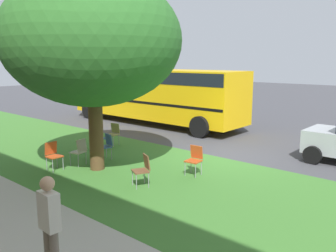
{
  "coord_description": "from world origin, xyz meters",
  "views": [
    {
      "loc": [
        -6.5,
        10.5,
        3.38
      ],
      "look_at": [
        1.75,
        1.01,
        1.02
      ],
      "focal_mm": 37.8,
      "sensor_mm": 36.0,
      "label": 1
    }
  ],
  "objects_px": {
    "chair_5": "(195,158)",
    "chair_4": "(99,136)",
    "chair_1": "(53,154)",
    "street_tree": "(93,41)",
    "chair_0": "(114,132)",
    "school_bus": "(153,91)",
    "chair_6": "(79,150)",
    "chair_2": "(106,144)",
    "pedestrian_1": "(50,225)",
    "chair_3": "(143,168)"
  },
  "relations": [
    {
      "from": "chair_2",
      "to": "chair_5",
      "type": "bearing_deg",
      "value": -169.37
    },
    {
      "from": "chair_6",
      "to": "school_bus",
      "type": "height_order",
      "value": "school_bus"
    },
    {
      "from": "chair_3",
      "to": "chair_5",
      "type": "xyz_separation_m",
      "value": [
        -0.47,
        -1.7,
        0.0
      ]
    },
    {
      "from": "street_tree",
      "to": "chair_0",
      "type": "bearing_deg",
      "value": -49.72
    },
    {
      "from": "street_tree",
      "to": "chair_1",
      "type": "xyz_separation_m",
      "value": [
        0.97,
        0.94,
        -3.41
      ]
    },
    {
      "from": "chair_2",
      "to": "chair_5",
      "type": "xyz_separation_m",
      "value": [
        -3.33,
        -0.62,
        0.0
      ]
    },
    {
      "from": "chair_2",
      "to": "school_bus",
      "type": "distance_m",
      "value": 7.24
    },
    {
      "from": "chair_2",
      "to": "pedestrian_1",
      "type": "height_order",
      "value": "pedestrian_1"
    },
    {
      "from": "chair_1",
      "to": "chair_3",
      "type": "height_order",
      "value": "same"
    },
    {
      "from": "street_tree",
      "to": "school_bus",
      "type": "xyz_separation_m",
      "value": [
        4.27,
        -7.09,
        -2.17
      ]
    },
    {
      "from": "chair_0",
      "to": "chair_2",
      "type": "distance_m",
      "value": 2.05
    },
    {
      "from": "chair_3",
      "to": "chair_4",
      "type": "relative_size",
      "value": 1.0
    },
    {
      "from": "chair_4",
      "to": "school_bus",
      "type": "bearing_deg",
      "value": -67.01
    },
    {
      "from": "chair_5",
      "to": "school_bus",
      "type": "height_order",
      "value": "school_bus"
    },
    {
      "from": "chair_0",
      "to": "pedestrian_1",
      "type": "relative_size",
      "value": 0.52
    },
    {
      "from": "chair_0",
      "to": "chair_4",
      "type": "distance_m",
      "value": 0.84
    },
    {
      "from": "chair_0",
      "to": "chair_3",
      "type": "bearing_deg",
      "value": 148.63
    },
    {
      "from": "chair_6",
      "to": "chair_2",
      "type": "bearing_deg",
      "value": -92.72
    },
    {
      "from": "chair_5",
      "to": "chair_1",
      "type": "bearing_deg",
      "value": 34.52
    },
    {
      "from": "chair_4",
      "to": "chair_3",
      "type": "bearing_deg",
      "value": 156.93
    },
    {
      "from": "chair_0",
      "to": "chair_6",
      "type": "height_order",
      "value": "same"
    },
    {
      "from": "chair_6",
      "to": "street_tree",
      "type": "bearing_deg",
      "value": -169.99
    },
    {
      "from": "chair_2",
      "to": "school_bus",
      "type": "height_order",
      "value": "school_bus"
    },
    {
      "from": "chair_1",
      "to": "chair_4",
      "type": "height_order",
      "value": "same"
    },
    {
      "from": "chair_2",
      "to": "chair_6",
      "type": "xyz_separation_m",
      "value": [
        0.05,
        1.06,
        0.0
      ]
    },
    {
      "from": "chair_4",
      "to": "chair_6",
      "type": "bearing_deg",
      "value": 124.98
    },
    {
      "from": "chair_2",
      "to": "chair_4",
      "type": "bearing_deg",
      "value": -28.33
    },
    {
      "from": "chair_3",
      "to": "chair_4",
      "type": "bearing_deg",
      "value": -23.07
    },
    {
      "from": "chair_0",
      "to": "chair_3",
      "type": "xyz_separation_m",
      "value": [
        -4.25,
        2.59,
        0.0
      ]
    },
    {
      "from": "chair_6",
      "to": "school_bus",
      "type": "bearing_deg",
      "value": -63.87
    },
    {
      "from": "chair_3",
      "to": "school_bus",
      "type": "relative_size",
      "value": 0.08
    },
    {
      "from": "street_tree",
      "to": "chair_0",
      "type": "relative_size",
      "value": 6.7
    },
    {
      "from": "chair_0",
      "to": "chair_5",
      "type": "distance_m",
      "value": 4.79
    },
    {
      "from": "chair_5",
      "to": "chair_4",
      "type": "bearing_deg",
      "value": -0.72
    },
    {
      "from": "school_bus",
      "to": "pedestrian_1",
      "type": "distance_m",
      "value": 13.92
    },
    {
      "from": "chair_0",
      "to": "chair_4",
      "type": "bearing_deg",
      "value": 97.98
    },
    {
      "from": "chair_0",
      "to": "school_bus",
      "type": "distance_m",
      "value": 5.29
    },
    {
      "from": "street_tree",
      "to": "chair_1",
      "type": "height_order",
      "value": "street_tree"
    },
    {
      "from": "chair_5",
      "to": "school_bus",
      "type": "xyz_separation_m",
      "value": [
        6.92,
        -5.54,
        1.24
      ]
    },
    {
      "from": "school_bus",
      "to": "chair_3",
      "type": "bearing_deg",
      "value": 131.72
    },
    {
      "from": "street_tree",
      "to": "pedestrian_1",
      "type": "relative_size",
      "value": 3.49
    },
    {
      "from": "chair_5",
      "to": "pedestrian_1",
      "type": "relative_size",
      "value": 0.52
    },
    {
      "from": "street_tree",
      "to": "school_bus",
      "type": "height_order",
      "value": "street_tree"
    },
    {
      "from": "chair_0",
      "to": "chair_6",
      "type": "bearing_deg",
      "value": 117.42
    },
    {
      "from": "chair_6",
      "to": "school_bus",
      "type": "xyz_separation_m",
      "value": [
        3.54,
        -7.22,
        1.24
      ]
    },
    {
      "from": "chair_2",
      "to": "chair_6",
      "type": "bearing_deg",
      "value": 87.28
    },
    {
      "from": "chair_5",
      "to": "school_bus",
      "type": "relative_size",
      "value": 0.08
    },
    {
      "from": "chair_2",
      "to": "chair_6",
      "type": "distance_m",
      "value": 1.06
    },
    {
      "from": "chair_1",
      "to": "pedestrian_1",
      "type": "distance_m",
      "value": 5.93
    },
    {
      "from": "chair_3",
      "to": "street_tree",
      "type": "bearing_deg",
      "value": -3.93
    }
  ]
}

